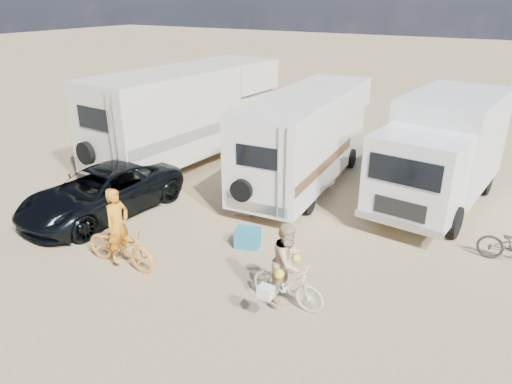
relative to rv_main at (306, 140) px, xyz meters
The scene contains 11 objects.
ground 7.04m from the rv_main, 89.52° to the right, with size 140.00×140.00×0.00m, color tan.
rv_main is the anchor object (origin of this frame).
rv_left 4.98m from the rv_main, behind, with size 2.63×8.25×3.45m, color beige, non-canonical shape.
box_truck 4.15m from the rv_main, ahead, with size 2.43×6.06×3.25m, color silver, non-canonical shape.
dark_suv 6.62m from the rv_main, 128.06° to the right, with size 2.26×4.89×1.36m, color black.
bike_man 7.21m from the rv_main, 102.06° to the right, with size 0.68×1.95×1.03m, color orange.
bike_woman 6.95m from the rv_main, 68.04° to the right, with size 0.46×1.63×0.98m, color beige.
rider_man 7.17m from the rv_main, 102.06° to the right, with size 0.65×0.42×1.77m, color orange.
rider_woman 6.91m from the rv_main, 68.04° to the right, with size 0.82×0.64×1.69m, color tan.
cooler 4.91m from the rv_main, 82.71° to the right, with size 0.61×0.45×0.49m, color teal.
crate 3.37m from the rv_main, 99.29° to the right, with size 0.49×0.49×0.39m, color #84694C.
Camera 1 is at (6.08, -6.84, 5.95)m, focal length 33.13 mm.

